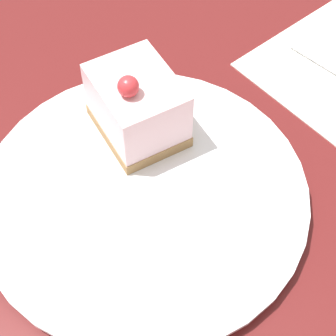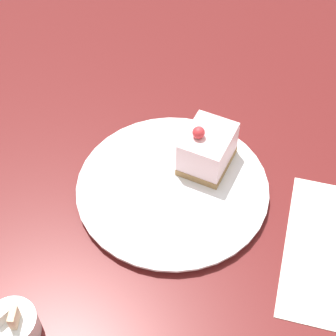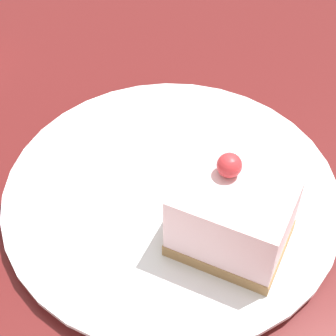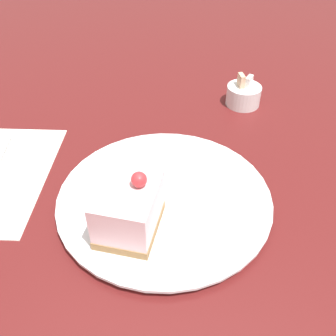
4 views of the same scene
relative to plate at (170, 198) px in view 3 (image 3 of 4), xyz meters
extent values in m
plane|color=#5B1919|center=(0.00, 0.02, -0.01)|extent=(4.00, 4.00, 0.00)
cylinder|color=white|center=(0.00, 0.00, 0.00)|extent=(0.26, 0.26, 0.01)
cylinder|color=white|center=(0.00, 0.00, 0.00)|extent=(0.27, 0.27, 0.00)
cube|color=#9E7547|center=(-0.03, -0.06, 0.01)|extent=(0.07, 0.09, 0.01)
cube|color=silver|center=(-0.03, -0.06, 0.04)|extent=(0.07, 0.08, 0.05)
sphere|color=red|center=(-0.02, -0.05, 0.07)|extent=(0.02, 0.02, 0.02)
camera|label=1|loc=(0.13, 0.22, 0.39)|focal=60.00mm
camera|label=2|loc=(-0.16, 0.46, 0.63)|focal=60.00mm
camera|label=3|loc=(-0.27, -0.10, 0.36)|focal=60.00mm
camera|label=4|loc=(0.06, -0.34, 0.34)|focal=40.00mm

